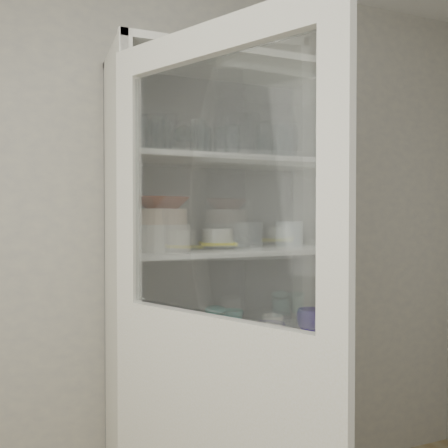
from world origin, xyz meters
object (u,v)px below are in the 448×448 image
object	(u,v)px
measuring_cups	(215,337)
plate_stack_back	(159,242)
goblet_1	(184,141)
terracotta_bowl	(162,203)
goblet_0	(182,142)
grey_bowl_stack	(289,234)
plate_stack_front	(162,238)
mug_blue	(311,320)
cream_dish	(184,423)
yellow_trivet	(218,243)
cupboard_door	(214,389)
tin_box	(252,413)
white_canister	(156,328)
teal_jar	(216,323)
goblet_3	(291,147)
mug_white	(273,326)
glass_platter	(218,246)
goblet_2	(266,147)
white_ramekin	(218,235)
cream_bowl	(162,217)
mug_teal	(232,321)
pantry_cabinet	(219,316)

from	to	relation	value
measuring_cups	plate_stack_back	bearing A→B (deg)	138.84
goblet_1	terracotta_bowl	xyz separation A→B (m)	(-0.16, -0.20, -0.29)
goblet_0	grey_bowl_stack	xyz separation A→B (m)	(0.50, -0.10, -0.42)
goblet_1	plate_stack_front	world-z (taller)	goblet_1
mug_blue	cream_dish	xyz separation A→B (m)	(-0.61, 0.07, -0.41)
cream_dish	yellow_trivet	bearing A→B (deg)	5.01
cupboard_door	goblet_1	bearing A→B (deg)	141.04
goblet_1	tin_box	world-z (taller)	goblet_1
white_canister	goblet_0	bearing A→B (deg)	32.34
plate_stack_back	terracotta_bowl	xyz separation A→B (m)	(-0.03, -0.17, 0.17)
plate_stack_back	grey_bowl_stack	distance (m)	0.62
teal_jar	white_canister	xyz separation A→B (m)	(-0.28, -0.01, 0.00)
cupboard_door	yellow_trivet	distance (m)	0.79
goblet_3	mug_white	bearing A→B (deg)	-136.62
terracotta_bowl	measuring_cups	xyz separation A→B (m)	(0.23, -0.00, -0.58)
measuring_cups	teal_jar	bearing A→B (deg)	68.24
glass_platter	cream_dish	size ratio (longest dim) A/B	1.13
goblet_2	goblet_3	xyz separation A→B (m)	(0.15, 0.02, 0.01)
white_ramekin	tin_box	size ratio (longest dim) A/B	0.71
cupboard_door	goblet_3	world-z (taller)	cupboard_door
goblet_0	plate_stack_front	world-z (taller)	goblet_0
cream_bowl	tin_box	distance (m)	1.02
goblet_3	mug_teal	world-z (taller)	goblet_3
cupboard_door	mug_blue	size ratio (longest dim) A/B	14.77
yellow_trivet	grey_bowl_stack	world-z (taller)	grey_bowl_stack
plate_stack_back	yellow_trivet	world-z (taller)	plate_stack_back
goblet_2	mug_white	distance (m)	0.85
goblet_1	goblet_2	xyz separation A→B (m)	(0.41, -0.03, -0.01)
teal_jar	mug_white	bearing A→B (deg)	-23.66
mug_teal	teal_jar	world-z (taller)	teal_jar
teal_jar	glass_platter	bearing A→B (deg)	-72.04
white_canister	grey_bowl_stack	bearing A→B (deg)	-0.85
terracotta_bowl	yellow_trivet	bearing A→B (deg)	16.29
goblet_1	cream_bowl	bearing A→B (deg)	-128.10
measuring_cups	tin_box	size ratio (longest dim) A/B	0.56
tin_box	plate_stack_front	bearing A→B (deg)	-171.43
goblet_0	cream_dish	bearing A→B (deg)	-103.79
cupboard_door	yellow_trivet	xyz separation A→B (m)	(0.25, 0.62, 0.41)
goblet_2	yellow_trivet	xyz separation A→B (m)	(-0.29, -0.09, -0.46)
white_ramekin	white_canister	size ratio (longest dim) A/B	1.10
mug_blue	mug_white	world-z (taller)	mug_blue
glass_platter	white_ramekin	bearing A→B (deg)	180.00
cream_bowl	mug_teal	size ratio (longest dim) A/B	1.88
white_ramekin	plate_stack_front	bearing A→B (deg)	-163.71
glass_platter	white_ramekin	xyz separation A→B (m)	(-0.00, 0.00, 0.05)
pantry_cabinet	teal_jar	distance (m)	0.06
goblet_2	mug_teal	xyz separation A→B (m)	(-0.19, -0.02, -0.83)
cream_bowl	cream_dish	world-z (taller)	cream_bowl
cream_bowl	plate_stack_front	bearing A→B (deg)	0.00
yellow_trivet	mug_blue	xyz separation A→B (m)	(0.44, -0.08, -0.37)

